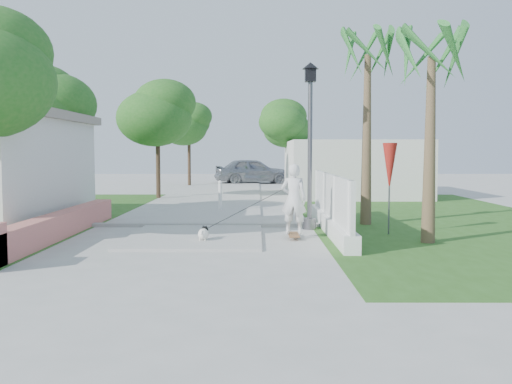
{
  "coord_description": "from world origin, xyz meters",
  "views": [
    {
      "loc": [
        1.52,
        -9.72,
        2.07
      ],
      "look_at": [
        1.47,
        4.13,
        1.1
      ],
      "focal_mm": 40.0,
      "sensor_mm": 36.0,
      "label": 1
    }
  ],
  "objects_px": {
    "parked_car": "(253,171)",
    "patio_umbrella": "(390,168)",
    "skateboarder": "(261,206)",
    "street_lamp": "(310,139)",
    "bollard": "(220,195)",
    "dog": "(204,233)"
  },
  "relations": [
    {
      "from": "skateboarder",
      "to": "parked_car",
      "type": "bearing_deg",
      "value": -76.49
    },
    {
      "from": "bollard",
      "to": "skateboarder",
      "type": "xyz_separation_m",
      "value": [
        1.39,
        -6.26,
        0.22
      ]
    },
    {
      "from": "bollard",
      "to": "patio_umbrella",
      "type": "height_order",
      "value": "patio_umbrella"
    },
    {
      "from": "bollard",
      "to": "dog",
      "type": "height_order",
      "value": "bollard"
    },
    {
      "from": "parked_car",
      "to": "patio_umbrella",
      "type": "bearing_deg",
      "value": 175.46
    },
    {
      "from": "patio_umbrella",
      "to": "parked_car",
      "type": "height_order",
      "value": "patio_umbrella"
    },
    {
      "from": "bollard",
      "to": "parked_car",
      "type": "relative_size",
      "value": 0.22
    },
    {
      "from": "patio_umbrella",
      "to": "parked_car",
      "type": "relative_size",
      "value": 0.47
    },
    {
      "from": "bollard",
      "to": "patio_umbrella",
      "type": "relative_size",
      "value": 0.47
    },
    {
      "from": "skateboarder",
      "to": "dog",
      "type": "height_order",
      "value": "skateboarder"
    },
    {
      "from": "bollard",
      "to": "dog",
      "type": "relative_size",
      "value": 1.99
    },
    {
      "from": "patio_umbrella",
      "to": "parked_car",
      "type": "bearing_deg",
      "value": 98.84
    },
    {
      "from": "skateboarder",
      "to": "patio_umbrella",
      "type": "bearing_deg",
      "value": -154.19
    },
    {
      "from": "bollard",
      "to": "dog",
      "type": "distance_m",
      "value": 6.73
    },
    {
      "from": "street_lamp",
      "to": "parked_car",
      "type": "relative_size",
      "value": 0.9
    },
    {
      "from": "parked_car",
      "to": "bollard",
      "type": "bearing_deg",
      "value": 163.57
    },
    {
      "from": "street_lamp",
      "to": "skateboarder",
      "type": "height_order",
      "value": "street_lamp"
    },
    {
      "from": "street_lamp",
      "to": "patio_umbrella",
      "type": "xyz_separation_m",
      "value": [
        1.9,
        -1.0,
        -0.74
      ]
    },
    {
      "from": "bollard",
      "to": "parked_car",
      "type": "distance_m",
      "value": 17.96
    },
    {
      "from": "dog",
      "to": "skateboarder",
      "type": "bearing_deg",
      "value": 24.56
    },
    {
      "from": "skateboarder",
      "to": "street_lamp",
      "type": "bearing_deg",
      "value": -114.09
    },
    {
      "from": "skateboarder",
      "to": "parked_car",
      "type": "height_order",
      "value": "skateboarder"
    }
  ]
}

